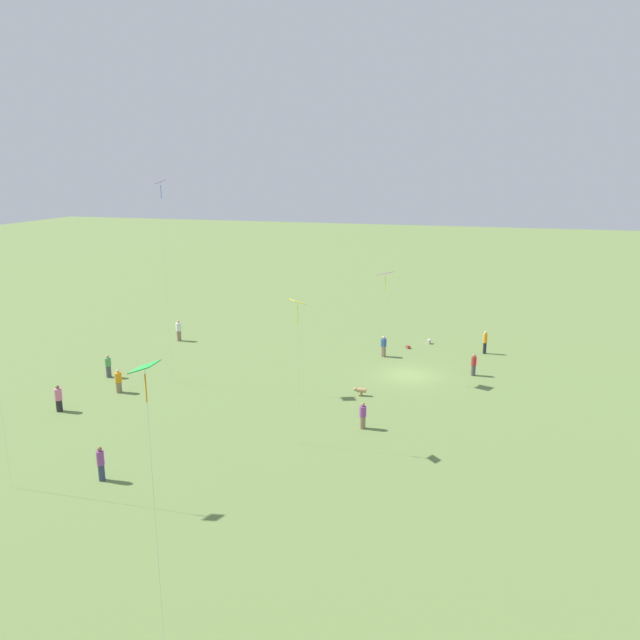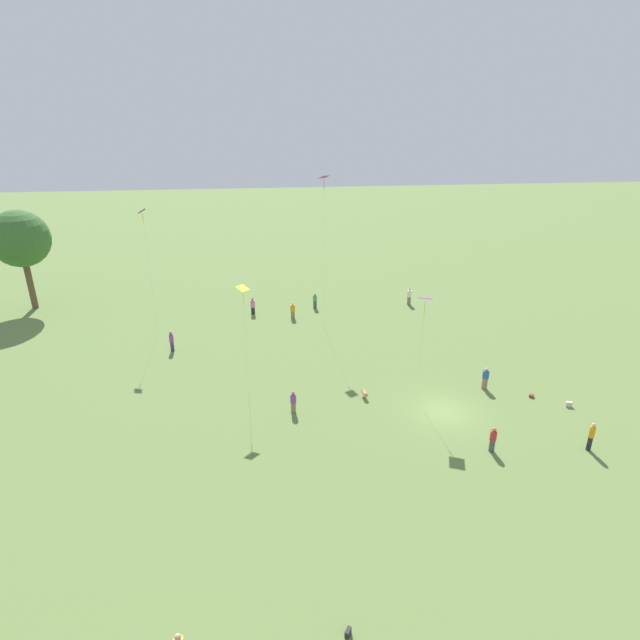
% 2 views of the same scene
% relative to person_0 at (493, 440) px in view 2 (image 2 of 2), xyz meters
% --- Properties ---
extents(ground_plane, '(240.00, 240.00, 0.00)m').
position_rel_person_0_xyz_m(ground_plane, '(4.60, 1.33, -0.83)').
color(ground_plane, olive).
extents(tree_4, '(5.80, 5.80, 10.41)m').
position_rel_person_0_xyz_m(tree_4, '(29.88, 37.40, 6.63)').
color(tree_4, brown).
rests_on(tree_4, ground_plane).
extents(person_0, '(0.44, 0.44, 1.67)m').
position_rel_person_0_xyz_m(person_0, '(0.00, 0.00, 0.00)').
color(person_0, '#4C4C51').
rests_on(person_0, ground_plane).
extents(person_1, '(0.65, 0.65, 1.74)m').
position_rel_person_0_xyz_m(person_1, '(7.26, -2.84, 0.02)').
color(person_1, '#847056').
rests_on(person_1, ground_plane).
extents(person_3, '(0.56, 0.56, 1.74)m').
position_rel_person_0_xyz_m(person_3, '(25.00, 14.28, 0.02)').
color(person_3, '#232328').
rests_on(person_3, ground_plane).
extents(person_4, '(0.56, 0.56, 1.87)m').
position_rel_person_0_xyz_m(person_4, '(25.60, -2.56, 0.09)').
color(person_4, '#847056').
rests_on(person_4, ground_plane).
extents(person_5, '(0.67, 0.67, 1.66)m').
position_rel_person_0_xyz_m(person_5, '(23.29, 10.29, -0.02)').
color(person_5, '#847056').
rests_on(person_5, ground_plane).
extents(person_6, '(0.55, 0.55, 1.63)m').
position_rel_person_0_xyz_m(person_6, '(5.91, 11.65, -0.03)').
color(person_6, '#847056').
rests_on(person_6, ground_plane).
extents(person_7, '(0.51, 0.51, 1.80)m').
position_rel_person_0_xyz_m(person_7, '(17.05, 21.33, 0.07)').
color(person_7, '#333D5B').
rests_on(person_7, ground_plane).
extents(person_9, '(0.46, 0.46, 1.92)m').
position_rel_person_0_xyz_m(person_9, '(-0.67, -5.95, 0.15)').
color(person_9, '#232328').
rests_on(person_9, ground_plane).
extents(person_10, '(0.47, 0.47, 1.71)m').
position_rel_person_0_xyz_m(person_10, '(25.84, 7.71, 0.01)').
color(person_10, '#4C4C51').
rests_on(person_10, ground_plane).
extents(kite_0, '(1.03, 1.03, 8.32)m').
position_rel_person_0_xyz_m(kite_0, '(8.91, 14.71, 6.98)').
color(kite_0, yellow).
rests_on(kite_0, ground_plane).
extents(kite_1, '(0.94, 0.96, 14.26)m').
position_rel_person_0_xyz_m(kite_1, '(20.76, 7.49, 12.35)').
color(kite_1, purple).
rests_on(kite_1, ground_plane).
extents(kite_3, '(1.17, 1.19, 7.97)m').
position_rel_person_0_xyz_m(kite_3, '(6.30, 2.69, 6.75)').
color(kite_3, purple).
rests_on(kite_3, ground_plane).
extents(kite_5, '(0.76, 0.70, 11.70)m').
position_rel_person_0_xyz_m(kite_5, '(20.84, 23.17, 9.94)').
color(kite_5, black).
rests_on(kite_5, ground_plane).
extents(dog_0, '(0.87, 0.37, 0.58)m').
position_rel_person_0_xyz_m(dog_0, '(7.21, 6.38, -0.44)').
color(dog_0, tan).
rests_on(dog_0, ground_plane).
extents(picnic_bag_0, '(0.41, 0.41, 0.24)m').
position_rel_person_0_xyz_m(picnic_bag_0, '(5.64, -5.74, -0.71)').
color(picnic_bag_0, '#933833').
rests_on(picnic_bag_0, ground_plane).
extents(picnic_bag_1, '(0.34, 0.47, 0.37)m').
position_rel_person_0_xyz_m(picnic_bag_1, '(4.09, -7.67, -0.64)').
color(picnic_bag_1, beige).
rests_on(picnic_bag_1, ground_plane).
extents(picnic_bag_2, '(0.37, 0.32, 0.31)m').
position_rel_person_0_xyz_m(picnic_bag_2, '(-10.39, 10.83, -0.67)').
color(picnic_bag_2, '#262628').
rests_on(picnic_bag_2, ground_plane).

